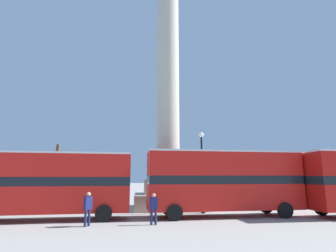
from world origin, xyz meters
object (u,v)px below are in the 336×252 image
Objects in this scene: bus_a at (48,182)px; pedestrian_near_lamp at (154,207)px; equestrian_statue at (55,187)px; street_lamp at (202,168)px; pedestrian_by_plinth at (88,207)px; monument_column at (168,104)px; bus_c at (224,180)px.

pedestrian_near_lamp is (6.59, -2.15, -1.35)m from bus_a.
equestrian_statue is (-2.14, 8.36, -0.58)m from bus_a.
street_lamp is 9.12m from pedestrian_by_plinth.
monument_column is 12.76m from pedestrian_by_plinth.
pedestrian_near_lamp is (-3.91, -4.48, -2.32)m from street_lamp.
bus_a is 10.81m from street_lamp.
bus_c is 1.82× the size of equestrian_statue.
monument_column reaches higher than street_lamp.
equestrian_statue is at bearing 62.03° from pedestrian_by_plinth.
pedestrian_near_lamp is at bearing -20.38° from equestrian_statue.
monument_column is 15.21× the size of pedestrian_near_lamp.
monument_column is at bearing 3.37° from pedestrian_by_plinth.
street_lamp is (-1.06, 1.88, 0.85)m from bus_c.
street_lamp is 6.39m from pedestrian_near_lamp.
monument_column is at bearing -107.33° from pedestrian_near_lamp.
monument_column is at bearing 122.85° from street_lamp.
bus_c is at bearing -36.14° from pedestrian_by_plinth.
monument_column is at bearing 31.42° from bus_a.
bus_c is (11.57, 0.45, 0.12)m from bus_a.
pedestrian_near_lamp is at bearing -22.07° from bus_a.
bus_c is at bearing -60.52° from street_lamp.
bus_a is at bearing -144.60° from monument_column.
equestrian_statue is 3.38× the size of pedestrian_near_lamp.
street_lamp reaches higher than bus_c.
equestrian_statue reaches higher than pedestrian_near_lamp.
pedestrian_by_plinth is (-5.28, -8.11, -8.31)m from monument_column.
bus_c reaches higher than bus_a.
pedestrian_near_lamp is (-4.98, -2.60, -1.47)m from bus_c.
street_lamp is (10.51, 2.33, 0.97)m from bus_a.
pedestrian_by_plinth is at bearing -148.73° from street_lamp.
equestrian_statue is 0.96× the size of street_lamp.
monument_column is 12.31m from bus_a.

